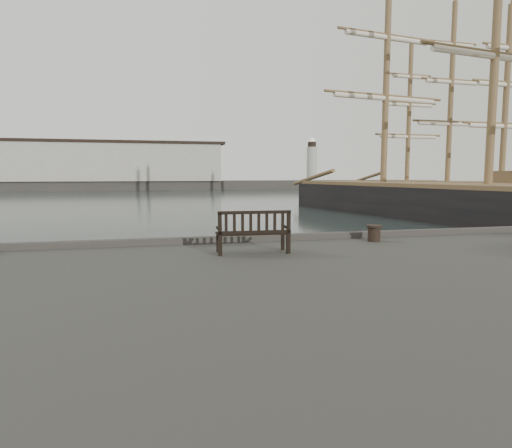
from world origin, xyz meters
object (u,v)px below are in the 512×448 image
(tall_ship_main, at_px, (486,212))
(tall_ship_far, at_px, (446,198))
(bollard_right, at_px, (374,233))
(bench, at_px, (253,240))

(tall_ship_main, distance_m, tall_ship_far, 20.30)
(bollard_right, distance_m, tall_ship_far, 43.30)
(tall_ship_main, xyz_separation_m, tall_ship_far, (9.85, 17.75, 0.01))
(tall_ship_main, relative_size, tall_ship_far, 1.49)
(bench, bearing_deg, bollard_right, 18.23)
(bench, relative_size, tall_ship_far, 0.06)
(bench, xyz_separation_m, bollard_right, (3.83, 1.07, -0.09))
(bollard_right, height_order, tall_ship_far, tall_ship_far)
(tall_ship_main, bearing_deg, bollard_right, -146.92)
(bench, distance_m, tall_ship_main, 27.22)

